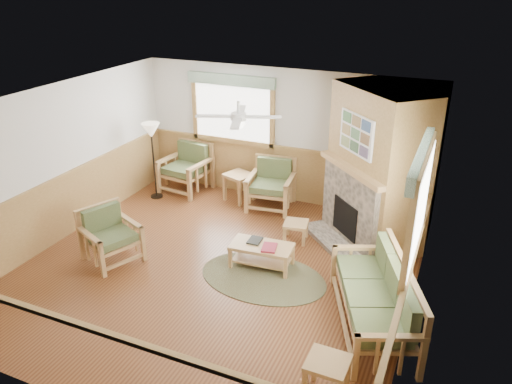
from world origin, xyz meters
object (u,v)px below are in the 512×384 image
at_px(armchair_back_left, 185,168).
at_px(floor_lamp_left, 154,161).
at_px(coffee_table, 262,256).
at_px(end_table_sofa, 327,379).
at_px(footstool, 296,231).
at_px(end_table_chairs, 239,187).
at_px(sofa, 373,296).
at_px(armchair_back_right, 271,185).
at_px(armchair_left, 111,236).
at_px(floor_lamp_right, 382,214).

bearing_deg(armchair_back_left, floor_lamp_left, -118.26).
distance_m(armchair_back_left, coffee_table, 3.46).
xyz_separation_m(armchair_back_left, end_table_sofa, (4.39, -4.36, -0.25)).
bearing_deg(footstool, floor_lamp_left, 170.05).
distance_m(coffee_table, end_table_chairs, 2.59).
height_order(end_table_chairs, end_table_sofa, end_table_chairs).
height_order(sofa, floor_lamp_left, floor_lamp_left).
bearing_deg(sofa, footstool, -159.03).
distance_m(armchair_back_right, armchair_left, 3.32).
bearing_deg(end_table_sofa, floor_lamp_left, 141.64).
height_order(sofa, armchair_left, sofa).
bearing_deg(end_table_sofa, footstool, 114.83).
xyz_separation_m(sofa, end_table_sofa, (-0.21, -1.43, -0.21)).
xyz_separation_m(coffee_table, end_table_sofa, (1.71, -2.19, 0.06)).
xyz_separation_m(sofa, end_table_chairs, (-3.33, 2.93, -0.18)).
height_order(sofa, footstool, sofa).
distance_m(sofa, floor_lamp_left, 5.54).
height_order(armchair_left, footstool, armchair_left).
bearing_deg(floor_lamp_left, armchair_back_right, 11.92).
bearing_deg(sofa, coffee_table, -134.25).
relative_size(armchair_left, end_table_chairs, 1.53).
relative_size(floor_lamp_left, floor_lamp_right, 0.99).
xyz_separation_m(coffee_table, footstool, (0.22, 1.02, -0.02)).
relative_size(sofa, floor_lamp_left, 1.26).
relative_size(armchair_back_right, armchair_left, 1.08).
distance_m(sofa, armchair_left, 4.24).
distance_m(armchair_back_right, footstool, 1.45).
xyz_separation_m(armchair_left, floor_lamp_right, (4.00, 1.82, 0.37)).
relative_size(sofa, floor_lamp_right, 1.25).
relative_size(armchair_back_right, coffee_table, 0.97).
distance_m(armchair_left, end_table_sofa, 4.28).
bearing_deg(armchair_back_left, armchair_back_right, 5.32).
xyz_separation_m(coffee_table, end_table_chairs, (-1.42, 2.16, 0.09)).
bearing_deg(floor_lamp_left, sofa, -25.30).
xyz_separation_m(end_table_chairs, end_table_sofa, (3.12, -4.36, -0.04)).
height_order(armchair_back_right, coffee_table, armchair_back_right).
bearing_deg(end_table_sofa, sofa, 81.74).
height_order(coffee_table, end_table_chairs, end_table_chairs).
bearing_deg(floor_lamp_left, floor_lamp_right, -6.80).
xyz_separation_m(footstool, floor_lamp_left, (-3.31, 0.58, 0.63)).
distance_m(armchair_back_left, footstool, 3.14).
bearing_deg(armchair_back_right, floor_lamp_left, -175.31).
bearing_deg(coffee_table, floor_lamp_right, 27.30).
xyz_separation_m(sofa, floor_lamp_right, (-0.24, 1.80, 0.34)).
relative_size(armchair_back_left, coffee_table, 1.02).
bearing_deg(floor_lamp_left, end_table_sofa, -38.36).
relative_size(end_table_chairs, floor_lamp_right, 0.36).
xyz_separation_m(armchair_back_right, end_table_chairs, (-0.72, 0.06, -0.19)).
relative_size(armchair_back_left, armchair_left, 1.14).
bearing_deg(end_table_chairs, armchair_back_left, 180.00).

